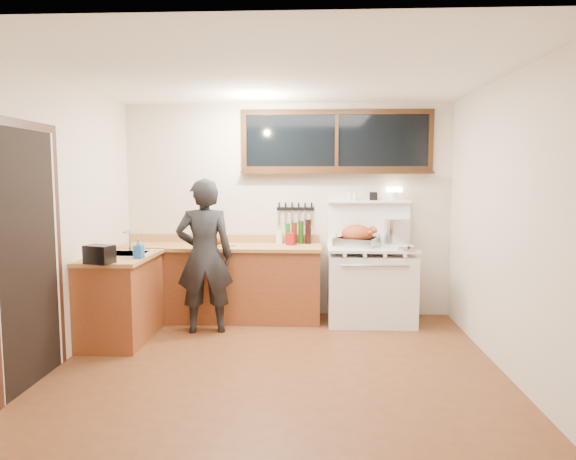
{
  "coord_description": "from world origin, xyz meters",
  "views": [
    {
      "loc": [
        0.3,
        -4.58,
        1.72
      ],
      "look_at": [
        0.05,
        0.85,
        1.15
      ],
      "focal_mm": 32.0,
      "sensor_mm": 36.0,
      "label": 1
    }
  ],
  "objects_px": {
    "man": "(205,256)",
    "roast_turkey": "(357,237)",
    "cutting_board": "(218,241)",
    "vintage_stove": "(371,283)"
  },
  "relations": [
    {
      "from": "man",
      "to": "roast_turkey",
      "type": "relative_size",
      "value": 2.92
    },
    {
      "from": "cutting_board",
      "to": "roast_turkey",
      "type": "bearing_deg",
      "value": 1.49
    },
    {
      "from": "man",
      "to": "cutting_board",
      "type": "relative_size",
      "value": 3.73
    },
    {
      "from": "man",
      "to": "cutting_board",
      "type": "height_order",
      "value": "man"
    },
    {
      "from": "roast_turkey",
      "to": "vintage_stove",
      "type": "bearing_deg",
      "value": -11.13
    },
    {
      "from": "man",
      "to": "roast_turkey",
      "type": "height_order",
      "value": "man"
    },
    {
      "from": "man",
      "to": "vintage_stove",
      "type": "bearing_deg",
      "value": 14.26
    },
    {
      "from": "cutting_board",
      "to": "roast_turkey",
      "type": "height_order",
      "value": "roast_turkey"
    },
    {
      "from": "vintage_stove",
      "to": "man",
      "type": "relative_size",
      "value": 0.94
    },
    {
      "from": "vintage_stove",
      "to": "man",
      "type": "height_order",
      "value": "man"
    }
  ]
}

